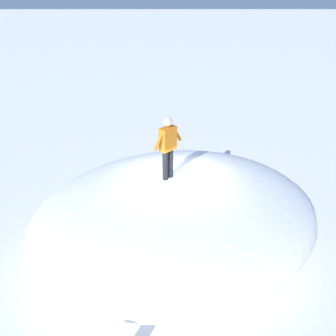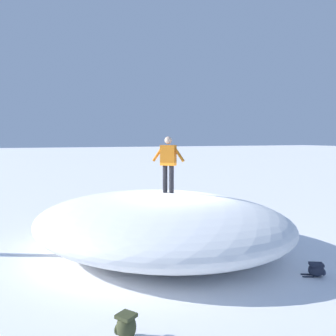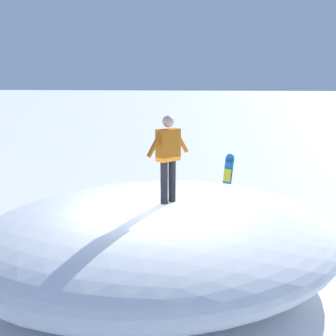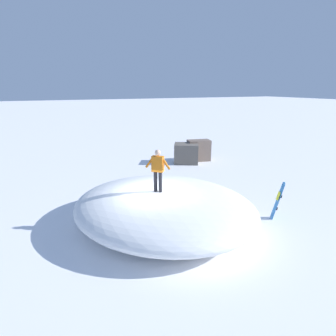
{
  "view_description": "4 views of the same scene",
  "coord_description": "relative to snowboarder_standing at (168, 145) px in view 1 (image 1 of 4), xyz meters",
  "views": [
    {
      "loc": [
        8.3,
        -0.24,
        6.03
      ],
      "look_at": [
        1.09,
        -0.21,
        2.34
      ],
      "focal_mm": 37.54,
      "sensor_mm": 36.0,
      "label": 1
    },
    {
      "loc": [
        4.32,
        9.44,
        3.22
      ],
      "look_at": [
        0.1,
        -0.56,
        2.32
      ],
      "focal_mm": 38.3,
      "sensor_mm": 36.0,
      "label": 2
    },
    {
      "loc": [
        -7.82,
        -1.08,
        3.97
      ],
      "look_at": [
        0.43,
        -0.19,
        2.24
      ],
      "focal_mm": 47.03,
      "sensor_mm": 36.0,
      "label": 3
    },
    {
      "loc": [
        -3.71,
        -9.71,
        5.52
      ],
      "look_at": [
        0.73,
        -0.06,
        2.46
      ],
      "focal_mm": 30.31,
      "sensor_mm": 36.0,
      "label": 4
    }
  ],
  "objects": [
    {
      "name": "snowboarder_standing",
      "position": [
        0.0,
        0.0,
        0.0
      ],
      "size": [
        0.8,
        0.75,
        1.65
      ],
      "color": "black",
      "rests_on": "snow_mound"
    },
    {
      "name": "backpack_far",
      "position": [
        -2.27,
        3.52,
        -2.4
      ],
      "size": [
        0.57,
        0.44,
        0.32
      ],
      "color": "#1E2333",
      "rests_on": "ground"
    },
    {
      "name": "ground",
      "position": [
        -0.24,
        0.21,
        -2.56
      ],
      "size": [
        240.0,
        240.0,
        0.0
      ],
      "primitive_type": "plane",
      "color": "white"
    },
    {
      "name": "snow_mound",
      "position": [
        0.34,
        0.22,
        -1.75
      ],
      "size": [
        9.71,
        9.99,
        1.62
      ],
      "primitive_type": "ellipsoid",
      "rotation": [
        0.0,
        0.0,
        2.15
      ],
      "color": "white",
      "rests_on": "ground"
    }
  ]
}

